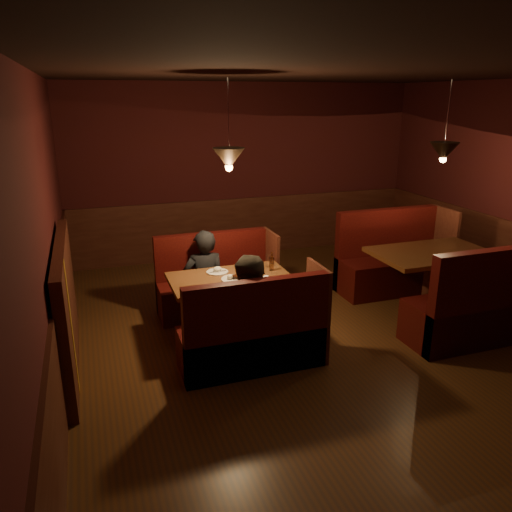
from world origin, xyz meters
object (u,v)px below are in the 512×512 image
object	(u,v)px
main_table	(232,291)
second_table	(431,267)
second_bench_near	(481,312)
diner_b	(254,296)
main_bench_far	(217,287)
second_bench_far	(392,264)
main_bench_near	(256,339)
diner_a	(204,260)

from	to	relation	value
main_table	second_table	size ratio (longest dim) A/B	0.93
second_bench_near	diner_b	distance (m)	2.63
main_table	diner_b	xyz separation A→B (m)	(0.02, -0.70, 0.20)
main_table	diner_b	distance (m)	0.73
second_table	main_bench_far	bearing A→B (deg)	159.86
second_table	second_bench_near	xyz separation A→B (m)	(0.03, -0.87, -0.24)
main_table	second_table	bearing A→B (deg)	-3.66
second_bench_near	second_bench_far	bearing A→B (deg)	90.00
second_bench_near	diner_b	bearing A→B (deg)	172.60
main_bench_near	second_bench_near	world-z (taller)	second_bench_near
main_table	main_bench_near	size ratio (longest dim) A/B	0.91
diner_a	diner_b	size ratio (longest dim) A/B	0.96
main_bench_near	diner_b	world-z (taller)	diner_b
second_bench_near	diner_b	world-z (taller)	diner_b
second_bench_near	main_bench_near	bearing A→B (deg)	174.18
main_bench_far	main_bench_near	world-z (taller)	same
main_table	second_bench_near	size ratio (longest dim) A/B	0.84
diner_a	diner_b	world-z (taller)	diner_b
main_bench_far	second_bench_near	size ratio (longest dim) A/B	0.93
second_bench_near	diner_b	xyz separation A→B (m)	(-2.58, 0.33, 0.40)
main_table	second_bench_near	world-z (taller)	second_bench_near
second_table	second_bench_near	bearing A→B (deg)	-87.80
main_bench_near	second_table	world-z (taller)	main_bench_near
main_bench_near	second_bench_near	size ratio (longest dim) A/B	0.93
main_bench_near	diner_a	xyz separation A→B (m)	(-0.17, 1.47, 0.41)
main_bench_near	diner_a	distance (m)	1.53
main_bench_near	second_bench_far	xyz separation A→B (m)	(2.58, 1.48, 0.04)
second_bench_far	second_bench_near	size ratio (longest dim) A/B	1.00
main_table	main_bench_near	bearing A→B (deg)	-88.78
main_bench_far	second_bench_far	distance (m)	2.58
main_bench_far	main_table	bearing A→B (deg)	-91.23
main_bench_far	second_bench_near	world-z (taller)	second_bench_near
main_table	main_bench_near	world-z (taller)	main_bench_near
second_bench_near	diner_a	xyz separation A→B (m)	(-2.76, 1.73, 0.37)
second_bench_near	second_table	bearing A→B (deg)	92.20
second_table	second_bench_far	world-z (taller)	second_bench_far
main_table	main_bench_far	bearing A→B (deg)	88.77
second_table	main_bench_near	bearing A→B (deg)	-166.57
second_table	diner_a	world-z (taller)	diner_a
main_bench_far	diner_b	xyz separation A→B (m)	(0.01, -1.47, 0.44)
main_bench_near	diner_b	size ratio (longest dim) A/B	0.98
main_table	diner_a	size ratio (longest dim) A/B	0.93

